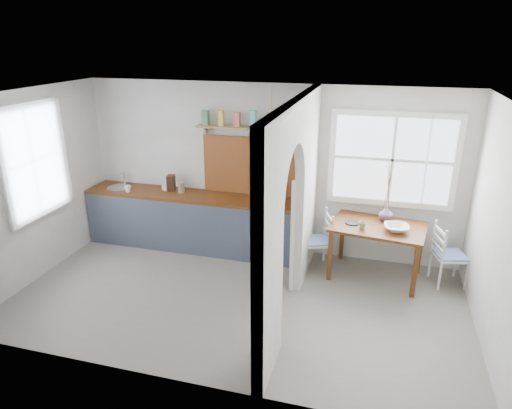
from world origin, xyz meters
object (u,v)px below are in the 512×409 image
(chair_left, at_px, (316,240))
(chair_right, at_px, (450,255))
(dining_table, at_px, (376,251))
(kettle, at_px, (263,193))
(vase, at_px, (386,213))

(chair_left, bearing_deg, chair_right, 68.82)
(dining_table, distance_m, kettle, 1.83)
(dining_table, xyz_separation_m, chair_left, (-0.85, 0.03, 0.05))
(dining_table, height_order, chair_right, chair_right)
(dining_table, height_order, vase, vase)
(chair_right, relative_size, vase, 4.21)
(dining_table, xyz_separation_m, vase, (0.09, 0.23, 0.49))
(chair_left, xyz_separation_m, kettle, (-0.85, 0.21, 0.58))
(dining_table, distance_m, chair_left, 0.85)
(chair_right, bearing_deg, dining_table, 77.39)
(chair_right, bearing_deg, kettle, 70.22)
(chair_right, distance_m, kettle, 2.75)
(chair_right, distance_m, vase, 1.01)
(dining_table, bearing_deg, vase, 76.93)
(dining_table, xyz_separation_m, kettle, (-1.70, 0.24, 0.63))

